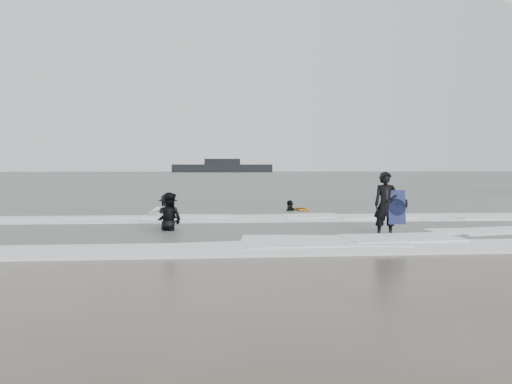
{
  "coord_description": "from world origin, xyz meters",
  "views": [
    {
      "loc": [
        -1.18,
        -12.3,
        2.01
      ],
      "look_at": [
        0.0,
        5.0,
        1.1
      ],
      "focal_mm": 35.0,
      "sensor_mm": 36.0,
      "label": 1
    }
  ],
  "objects": [
    {
      "name": "surfer_centre",
      "position": [
        3.43,
        1.42,
        0.0
      ],
      "size": [
        0.72,
        0.5,
        1.87
      ],
      "primitive_type": "imported",
      "rotation": [
        0.0,
        0.0,
        -0.08
      ],
      "color": "black",
      "rests_on": "ground"
    },
    {
      "name": "surfer_right_far",
      "position": [
        7.28,
        10.41,
        0.0
      ],
      "size": [
        0.95,
        0.85,
        1.64
      ],
      "primitive_type": "imported",
      "rotation": [
        0.0,
        0.0,
        -2.63
      ],
      "color": "black",
      "rests_on": "ground"
    },
    {
      "name": "surfer_wading",
      "position": [
        -2.79,
        2.96,
        0.0
      ],
      "size": [
        1.07,
        1.0,
        1.76
      ],
      "primitive_type": "imported",
      "rotation": [
        0.0,
        0.0,
        2.62
      ],
      "color": "black",
      "rests_on": "ground"
    },
    {
      "name": "bodyboards",
      "position": [
        0.9,
        4.59,
        0.5
      ],
      "size": [
        7.58,
        8.75,
        1.25
      ],
      "color": "#0D1340",
      "rests_on": "ground"
    },
    {
      "name": "surfer_breaker",
      "position": [
        -3.14,
        5.77,
        0.0
      ],
      "size": [
        1.36,
        1.29,
        1.85
      ],
      "primitive_type": "imported",
      "rotation": [
        0.0,
        0.0,
        0.68
      ],
      "color": "black",
      "rests_on": "ground"
    },
    {
      "name": "sea",
      "position": [
        0.0,
        80.0,
        0.06
      ],
      "size": [
        320.0,
        320.0,
        0.0
      ],
      "primitive_type": "plane",
      "color": "#47544C",
      "rests_on": "ground"
    },
    {
      "name": "vessel_horizon",
      "position": [
        -1.06,
        143.0,
        1.55
      ],
      "size": [
        30.78,
        5.5,
        4.18
      ],
      "color": "black",
      "rests_on": "ground"
    },
    {
      "name": "surf_foam",
      "position": [
        0.0,
        3.7,
        0.04
      ],
      "size": [
        30.03,
        9.06,
        0.09
      ],
      "color": "white",
      "rests_on": "ground"
    },
    {
      "name": "surfer_right_near",
      "position": [
        1.8,
        9.26,
        0.0
      ],
      "size": [
        0.96,
        1.0,
        1.67
      ],
      "primitive_type": "imported",
      "rotation": [
        0.0,
        0.0,
        -2.31
      ],
      "color": "black",
      "rests_on": "ground"
    },
    {
      "name": "ground",
      "position": [
        0.0,
        0.0,
        0.0
      ],
      "size": [
        320.0,
        320.0,
        0.0
      ],
      "primitive_type": "plane",
      "color": "brown",
      "rests_on": "ground"
    }
  ]
}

